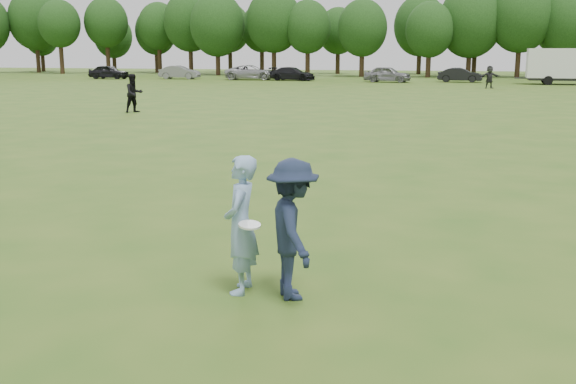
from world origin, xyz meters
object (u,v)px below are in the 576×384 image
(player_far_d, at_px, (490,77))
(defender, at_px, (293,229))
(player_far_a, at_px, (134,93))
(car_d, at_px, (293,74))
(car_a, at_px, (109,72))
(car_b, at_px, (180,72))
(thrower, at_px, (241,225))
(car_e, at_px, (388,74))
(car_c, at_px, (252,73))
(cargo_trailer, at_px, (574,65))
(car_f, at_px, (460,75))

(player_far_d, bearing_deg, defender, -112.50)
(player_far_a, xyz_separation_m, car_d, (-1.80, 37.25, -0.26))
(car_a, bearing_deg, car_b, -75.85)
(thrower, bearing_deg, player_far_d, 169.44)
(thrower, relative_size, player_far_a, 0.92)
(car_d, xyz_separation_m, car_e, (9.82, -1.17, 0.09))
(defender, relative_size, car_a, 0.40)
(car_b, bearing_deg, defender, -160.28)
(car_a, bearing_deg, car_c, -82.72)
(defender, distance_m, car_e, 58.89)
(defender, distance_m, cargo_trailer, 59.02)
(thrower, distance_m, player_far_a, 26.14)
(cargo_trailer, bearing_deg, car_a, 179.21)
(defender, distance_m, player_far_d, 49.96)
(car_c, height_order, cargo_trailer, cargo_trailer)
(thrower, relative_size, cargo_trailer, 0.19)
(car_b, distance_m, car_d, 12.79)
(player_far_a, xyz_separation_m, car_b, (-14.58, 37.87, -0.23))
(car_b, relative_size, car_e, 0.96)
(player_far_d, relative_size, car_a, 0.42)
(car_c, bearing_deg, cargo_trailer, -100.36)
(player_far_a, relative_size, car_e, 0.42)
(car_a, relative_size, car_b, 1.01)
(car_b, height_order, car_d, car_b)
(car_a, xyz_separation_m, car_d, (20.31, 1.07, -0.06))
(car_d, bearing_deg, car_e, -89.93)
(thrower, xyz_separation_m, defender, (0.67, -0.02, -0.00))
(defender, height_order, player_far_a, player_far_a)
(car_e, distance_m, cargo_trailer, 16.69)
(car_d, distance_m, car_f, 16.61)
(player_far_d, height_order, car_e, player_far_d)
(player_far_a, bearing_deg, car_b, 58.54)
(cargo_trailer, bearing_deg, defender, -100.41)
(player_far_d, bearing_deg, car_f, 84.63)
(defender, bearing_deg, thrower, 60.78)
(player_far_d, height_order, car_f, player_far_d)
(cargo_trailer, bearing_deg, car_c, 175.89)
(defender, relative_size, player_far_a, 0.92)
(player_far_a, xyz_separation_m, car_f, (14.79, 37.93, -0.25))
(thrower, distance_m, car_a, 68.54)
(car_d, distance_m, car_e, 9.89)
(car_e, bearing_deg, car_a, 95.75)
(player_far_a, xyz_separation_m, car_a, (-22.11, 36.18, -0.20))
(car_d, bearing_deg, thrower, -158.93)
(thrower, xyz_separation_m, car_f, (1.46, 60.41, -0.18))
(thrower, height_order, defender, thrower)
(car_c, bearing_deg, player_far_d, -120.02)
(thrower, xyz_separation_m, player_far_d, (3.97, 49.83, 0.04))
(defender, xyz_separation_m, car_a, (-36.11, 58.68, -0.12))
(player_far_a, bearing_deg, car_f, 16.18)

